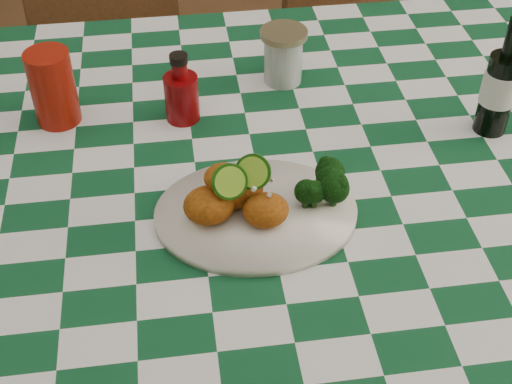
{
  "coord_description": "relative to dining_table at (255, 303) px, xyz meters",
  "views": [
    {
      "loc": [
        -0.13,
        -0.94,
        1.56
      ],
      "look_at": [
        -0.02,
        -0.15,
        0.84
      ],
      "focal_mm": 50.0,
      "sensor_mm": 36.0,
      "label": 1
    }
  ],
  "objects": [
    {
      "name": "fried_chicken_pile",
      "position": [
        -0.04,
        -0.15,
        0.46
      ],
      "size": [
        0.15,
        0.11,
        0.09
      ],
      "primitive_type": null,
      "color": "#A95510",
      "rests_on": "plate"
    },
    {
      "name": "red_tumbler",
      "position": [
        -0.34,
        0.16,
        0.46
      ],
      "size": [
        0.09,
        0.09,
        0.14
      ],
      "primitive_type": "cylinder",
      "rotation": [
        0.0,
        0.0,
        0.18
      ],
      "color": "maroon",
      "rests_on": "dining_table"
    },
    {
      "name": "beer_bottle",
      "position": [
        0.43,
        0.02,
        0.5
      ],
      "size": [
        0.08,
        0.08,
        0.22
      ],
      "primitive_type": null,
      "rotation": [
        0.0,
        0.0,
        -0.3
      ],
      "color": "black",
      "rests_on": "dining_table"
    },
    {
      "name": "wooden_chair_left",
      "position": [
        -0.25,
        0.72,
        0.06
      ],
      "size": [
        0.52,
        0.53,
        0.91
      ],
      "primitive_type": null,
      "rotation": [
        0.0,
        0.0,
        0.27
      ],
      "color": "#472814",
      "rests_on": "ground"
    },
    {
      "name": "broccoli_side",
      "position": [
        0.08,
        -0.14,
        0.44
      ],
      "size": [
        0.07,
        0.07,
        0.06
      ],
      "primitive_type": null,
      "color": "black",
      "rests_on": "plate"
    },
    {
      "name": "plate",
      "position": [
        -0.02,
        -0.15,
        0.4
      ],
      "size": [
        0.33,
        0.26,
        0.02
      ],
      "primitive_type": null,
      "rotation": [
        0.0,
        0.0,
        -0.05
      ],
      "color": "white",
      "rests_on": "dining_table"
    },
    {
      "name": "wooden_chair_right",
      "position": [
        0.47,
        0.72,
        0.11
      ],
      "size": [
        0.53,
        0.55,
        1.01
      ],
      "primitive_type": null,
      "rotation": [
        0.0,
        0.0,
        0.15
      ],
      "color": "#472814",
      "rests_on": "ground"
    },
    {
      "name": "mason_jar",
      "position": [
        0.09,
        0.23,
        0.45
      ],
      "size": [
        0.1,
        0.1,
        0.11
      ],
      "primitive_type": null,
      "rotation": [
        0.0,
        0.0,
        0.09
      ],
      "color": "#B2BCBA",
      "rests_on": "dining_table"
    },
    {
      "name": "ketchup_bottle",
      "position": [
        -0.11,
        0.13,
        0.46
      ],
      "size": [
        0.08,
        0.08,
        0.13
      ],
      "primitive_type": null,
      "rotation": [
        0.0,
        0.0,
        0.31
      ],
      "color": "#6B0507",
      "rests_on": "dining_table"
    },
    {
      "name": "dining_table",
      "position": [
        0.0,
        0.0,
        0.0
      ],
      "size": [
        1.66,
        1.06,
        0.79
      ],
      "primitive_type": null,
      "color": "#0F4825",
      "rests_on": "ground"
    }
  ]
}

